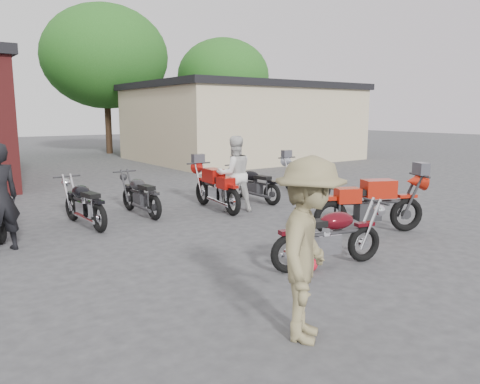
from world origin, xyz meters
TOP-DOWN VIEW (x-y plane):
  - ground at (0.00, 0.00)m, footprint 90.00×90.00m
  - stucco_building at (8.50, 15.00)m, footprint 10.00×8.00m
  - tree_2 at (4.00, 22.00)m, footprint 7.04×7.04m
  - tree_3 at (12.00, 22.00)m, footprint 6.08×6.08m
  - vintage_motorcycle at (-0.42, 0.24)m, footprint 1.98×1.02m
  - sportbike at (1.75, 1.21)m, footprint 2.32×1.59m
  - helmet at (-0.82, 0.25)m, footprint 0.30×0.30m
  - person_light at (0.74, 4.50)m, footprint 1.04×0.90m
  - person_tan at (-2.33, -1.27)m, footprint 1.44×1.34m
  - row_bike_2 at (-2.71, 5.10)m, footprint 0.81×1.95m
  - row_bike_3 at (-1.29, 5.45)m, footprint 0.67×1.86m
  - row_bike_4 at (0.46, 4.91)m, footprint 0.83×2.13m
  - row_bike_5 at (1.86, 5.23)m, footprint 0.82×1.88m
  - row_bike_6 at (3.76, 5.23)m, footprint 0.78×2.01m

SIDE VIEW (x-z plane):
  - ground at x=0.00m, z-range 0.00..0.00m
  - helmet at x=-0.82m, z-range 0.00..0.22m
  - row_bike_5 at x=1.86m, z-range 0.00..1.05m
  - row_bike_3 at x=-1.29m, z-range 0.00..1.07m
  - vintage_motorcycle at x=-0.42m, z-range 0.00..1.10m
  - row_bike_2 at x=-2.71m, z-range 0.00..1.10m
  - row_bike_6 at x=3.76m, z-range 0.00..1.14m
  - row_bike_4 at x=0.46m, z-range 0.00..1.21m
  - sportbike at x=1.75m, z-range 0.00..1.29m
  - person_light at x=0.74m, z-range 0.00..1.83m
  - person_tan at x=-2.33m, z-range 0.00..1.95m
  - stucco_building at x=8.50m, z-range 0.00..3.50m
  - tree_3 at x=12.00m, z-range 0.00..7.60m
  - tree_2 at x=4.00m, z-range 0.00..8.80m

